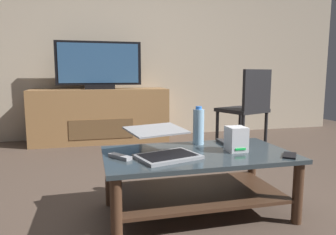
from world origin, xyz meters
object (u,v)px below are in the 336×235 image
Objects in this scene: water_bottle_near at (198,126)px; cell_phone at (290,155)px; media_cabinet at (101,115)px; tv_remote at (223,142)px; coffee_table at (198,172)px; dining_chair at (248,106)px; television at (99,66)px; laptop at (163,145)px; router_box at (236,139)px; soundbar_remote at (120,157)px.

water_bottle_near reaches higher than cell_phone.
media_cabinet reaches higher than cell_phone.
water_bottle_near is 0.21m from tv_remote.
coffee_table is 1.72m from dining_chair.
water_bottle_near is at bearing -74.08° from television.
media_cabinet is 1.62× the size of television.
cell_phone is at bearing -109.91° from dining_chair.
cell_phone is 0.47m from tv_remote.
water_bottle_near reaches higher than tv_remote.
laptop is 3.29× the size of cell_phone.
coffee_table is 4.37× the size of water_bottle_near.
coffee_table is 7.41× the size of router_box.
laptop reaches higher than soundbar_remote.
router_box is 1.09× the size of cell_phone.
dining_chair is (1.05, 1.33, 0.25)m from coffee_table.
tv_remote is 0.76m from soundbar_remote.
router_box is at bearing -72.13° from media_cabinet.
cell_phone is at bearing -23.09° from coffee_table.
tv_remote is (-0.80, -1.14, -0.12)m from dining_chair.
dining_chair is at bearing 49.00° from water_bottle_near.
cell_phone is (-0.56, -1.54, -0.12)m from dining_chair.
coffee_table is 2.35m from media_cabinet.
tv_remote is (0.17, -0.03, -0.11)m from water_bottle_near.
coffee_table is 1.08× the size of television.
dining_chair is 1.48m from water_bottle_near.
coffee_table is 0.29m from laptop.
water_bottle_near is at bearing 38.51° from laptop.
dining_chair is 1.65m from cell_phone.
water_bottle_near is at bearing 123.73° from router_box.
laptop is (0.28, -2.31, 0.12)m from media_cabinet.
media_cabinet is 2.23m from tv_remote.
soundbar_remote reaches higher than coffee_table.
soundbar_remote is (-0.96, 0.20, 0.01)m from cell_phone.
soundbar_remote is at bearing 178.16° from laptop.
tv_remote reaches higher than cell_phone.
coffee_table is 7.09× the size of tv_remote.
laptop is at bearing -37.12° from soundbar_remote.
laptop is 3.01× the size of router_box.
television is 2.18m from water_bottle_near.
television is at bearing 105.92° from water_bottle_near.
dining_chair is at bearing -31.58° from media_cabinet.
cell_phone is (0.99, -2.50, 0.06)m from media_cabinet.
laptop is 2.88× the size of tv_remote.
television is 2.73m from cell_phone.
water_bottle_near is (-0.16, 0.24, 0.05)m from router_box.
media_cabinet is 2.69m from cell_phone.
tv_remote is at bearing -69.98° from television.
cell_phone is (0.71, -0.19, -0.06)m from laptop.
dining_chair is 5.70× the size of soundbar_remote.
soundbar_remote reaches higher than cell_phone.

